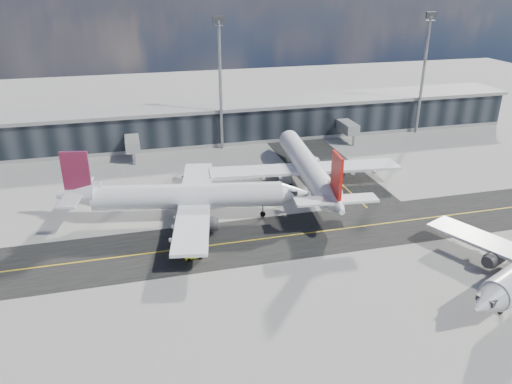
% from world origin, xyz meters
% --- Properties ---
extents(ground, '(300.00, 300.00, 0.00)m').
position_xyz_m(ground, '(0.00, 0.00, 0.00)').
color(ground, gray).
rests_on(ground, ground).
extents(taxiway_lanes, '(180.00, 63.00, 0.03)m').
position_xyz_m(taxiway_lanes, '(3.91, 10.74, 0.01)').
color(taxiway_lanes, black).
rests_on(taxiway_lanes, ground).
extents(terminal_concourse, '(152.00, 19.80, 8.80)m').
position_xyz_m(terminal_concourse, '(0.04, 54.93, 4.09)').
color(terminal_concourse, black).
rests_on(terminal_concourse, ground).
extents(floodlight_masts, '(102.50, 0.70, 28.90)m').
position_xyz_m(floodlight_masts, '(0.00, 48.00, 15.61)').
color(floodlight_masts, gray).
rests_on(floodlight_masts, ground).
extents(airliner_af, '(40.34, 34.59, 11.99)m').
position_xyz_m(airliner_af, '(-12.71, 13.82, 3.96)').
color(airliner_af, white).
rests_on(airliner_af, ground).
extents(airliner_redtail, '(36.32, 42.52, 12.59)m').
position_xyz_m(airliner_redtail, '(10.94, 21.13, 4.16)').
color(airliner_redtail, white).
rests_on(airliner_redtail, ground).
extents(baggage_tug, '(2.76, 1.73, 1.61)m').
position_xyz_m(baggage_tug, '(-13.01, 0.92, 0.81)').
color(baggage_tug, '#F6FA0D').
rests_on(baggage_tug, ground).
extents(service_van, '(4.30, 6.06, 1.53)m').
position_xyz_m(service_van, '(16.40, 35.01, 0.77)').
color(service_van, white).
rests_on(service_van, ground).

